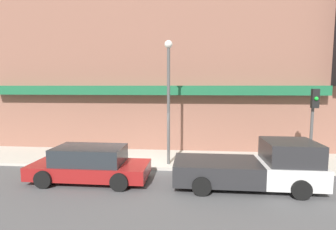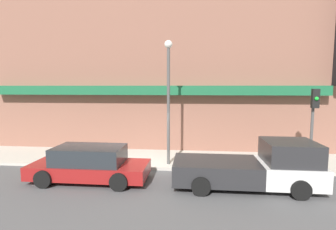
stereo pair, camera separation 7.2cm
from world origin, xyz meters
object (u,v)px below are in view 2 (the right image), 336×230
at_px(fire_hydrant, 82,156).
at_px(street_lamp, 168,88).
at_px(pickup_truck, 255,167).
at_px(parked_car, 90,164).
at_px(traffic_light, 314,114).

bearing_deg(fire_hydrant, street_lamp, 2.63).
height_order(pickup_truck, parked_car, pickup_truck).
distance_m(pickup_truck, traffic_light, 3.79).
distance_m(parked_car, fire_hydrant, 2.29).
distance_m(pickup_truck, fire_hydrant, 7.74).
bearing_deg(parked_car, traffic_light, 12.31).
bearing_deg(street_lamp, fire_hydrant, -177.37).
bearing_deg(parked_car, pickup_truck, 0.47).
relative_size(pickup_truck, fire_hydrant, 8.11).
bearing_deg(parked_car, fire_hydrant, 122.00).
xyz_separation_m(parked_car, fire_hydrant, (-1.19, 1.94, -0.22)).
bearing_deg(traffic_light, fire_hydrant, 179.76).
xyz_separation_m(street_lamp, traffic_light, (6.17, -0.23, -1.10)).
height_order(parked_car, street_lamp, street_lamp).
bearing_deg(fire_hydrant, pickup_truck, -14.53).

